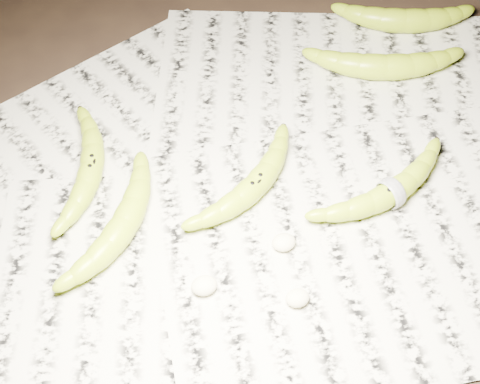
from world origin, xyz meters
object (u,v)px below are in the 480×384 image
object	(u,v)px
banana_left_a	(91,166)
banana_center	(255,184)
banana_taped	(391,192)
banana_upper_b	(405,19)
banana_left_b	(123,223)
banana_upper_a	(386,65)

from	to	relation	value
banana_left_a	banana_center	world-z (taller)	banana_center
banana_left_a	banana_taped	size ratio (longest dim) A/B	0.95
banana_upper_b	banana_left_b	bearing A→B (deg)	-134.03
banana_left_b	banana_upper_b	bearing A→B (deg)	-24.07
banana_center	banana_taped	bearing A→B (deg)	-55.89
banana_left_b	banana_taped	distance (m)	0.35
banana_center	banana_left_b	bearing A→B (deg)	148.98
banana_taped	banana_upper_b	distance (m)	0.36
banana_left_a	banana_center	bearing A→B (deg)	-96.93
banana_left_b	banana_upper_a	distance (m)	0.47
banana_left_b	banana_upper_a	world-z (taller)	banana_upper_a
banana_left_b	banana_taped	size ratio (longest dim) A/B	0.96
banana_center	banana_left_a	bearing A→B (deg)	120.09
banana_left_b	banana_center	size ratio (longest dim) A/B	1.02
banana_left_a	banana_left_b	size ratio (longest dim) A/B	0.99
banana_center	banana_upper_b	bearing A→B (deg)	1.73
banana_left_b	banana_upper_b	size ratio (longest dim) A/B	0.99
banana_taped	banana_upper_a	distance (m)	0.24
banana_left_a	banana_left_b	bearing A→B (deg)	-149.15
banana_left_b	banana_upper_b	distance (m)	0.58
banana_center	banana_upper_a	xyz separation A→B (m)	(0.26, 0.16, 0.00)
banana_left_a	banana_left_b	distance (m)	0.11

